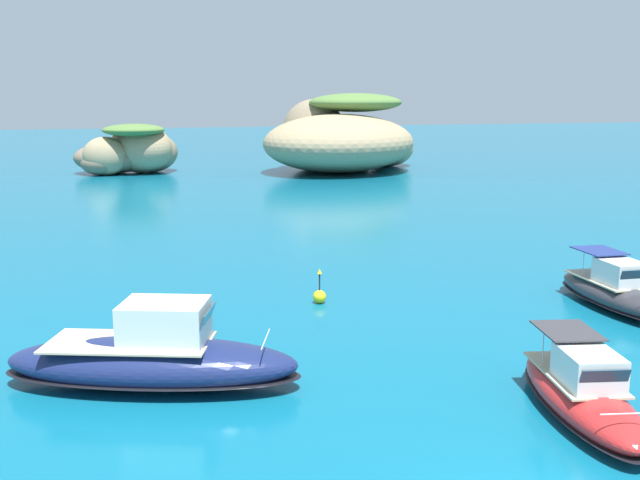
{
  "coord_description": "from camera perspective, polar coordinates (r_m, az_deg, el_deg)",
  "views": [
    {
      "loc": [
        -7.79,
        -11.53,
        8.52
      ],
      "look_at": [
        3.16,
        23.43,
        1.38
      ],
      "focal_mm": 41.27,
      "sensor_mm": 36.0,
      "label": 1
    }
  ],
  "objects": [
    {
      "name": "channel_buoy",
      "position": [
        30.91,
        -0.04,
        -4.32
      ],
      "size": [
        0.56,
        0.56,
        1.48
      ],
      "color": "yellow",
      "rests_on": "ground"
    },
    {
      "name": "islet_large",
      "position": [
        86.69,
        1.59,
        7.76
      ],
      "size": [
        25.46,
        24.58,
        8.97
      ],
      "color": "#9E8966",
      "rests_on": "ground"
    },
    {
      "name": "motorboat_red",
      "position": [
        21.46,
        19.62,
        -11.12
      ],
      "size": [
        3.42,
        6.87,
        2.07
      ],
      "color": "red",
      "rests_on": "ground"
    },
    {
      "name": "motorboat_charcoal",
      "position": [
        32.46,
        21.85,
        -3.73
      ],
      "size": [
        2.65,
        7.09,
        2.18
      ],
      "color": "#2D2D33",
      "rests_on": "ground"
    },
    {
      "name": "islet_small",
      "position": [
        86.51,
        -14.52,
        6.63
      ],
      "size": [
        13.02,
        10.78,
        5.62
      ],
      "color": "#9E8966",
      "rests_on": "ground"
    },
    {
      "name": "motorboat_navy",
      "position": [
        22.66,
        -12.8,
        -8.96
      ],
      "size": [
        9.29,
        5.65,
        2.63
      ],
      "color": "navy",
      "rests_on": "ground"
    }
  ]
}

